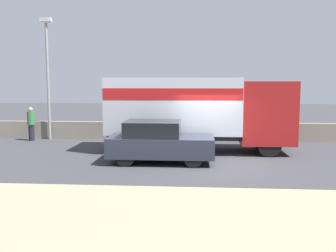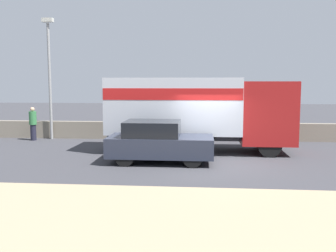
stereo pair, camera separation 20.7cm
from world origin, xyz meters
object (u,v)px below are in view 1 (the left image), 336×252
at_px(pedestrian, 31,123).
at_px(street_lamp, 48,69).
at_px(box_truck, 196,107).
at_px(car_hatchback, 159,142).

bearing_deg(pedestrian, street_lamp, 37.57).
bearing_deg(box_truck, car_hatchback, -119.34).
distance_m(street_lamp, car_hatchback, 8.70).
bearing_deg(pedestrian, box_truck, -15.75).
xyz_separation_m(street_lamp, car_hatchback, (6.27, -5.30, -2.87)).
height_order(box_truck, car_hatchback, box_truck).
relative_size(street_lamp, box_truck, 0.80).
relative_size(car_hatchback, pedestrian, 2.26).
height_order(street_lamp, pedestrian, street_lamp).
distance_m(box_truck, car_hatchback, 2.95).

